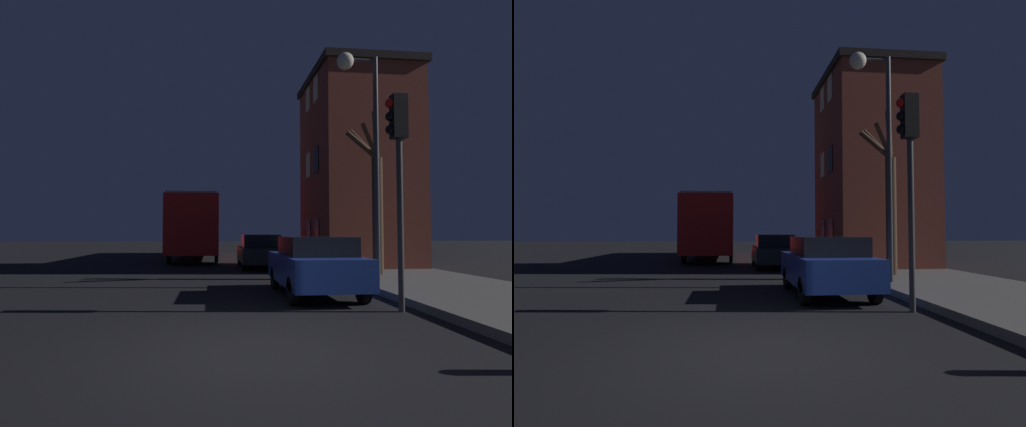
% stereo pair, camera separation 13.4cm
% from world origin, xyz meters
% --- Properties ---
extents(ground_plane, '(120.00, 120.00, 0.00)m').
position_xyz_m(ground_plane, '(0.00, 0.00, 0.00)').
color(ground_plane, black).
extents(brick_building, '(4.26, 5.18, 8.42)m').
position_xyz_m(brick_building, '(5.86, 11.67, 4.40)').
color(brick_building, brown).
rests_on(brick_building, sidewalk).
extents(streetlamp, '(1.21, 0.49, 6.60)m').
position_xyz_m(streetlamp, '(3.77, 5.63, 4.95)').
color(streetlamp, '#38383A').
rests_on(streetlamp, sidewalk).
extents(traffic_light, '(0.43, 0.24, 4.39)m').
position_xyz_m(traffic_light, '(3.23, 2.32, 3.15)').
color(traffic_light, '#38383A').
rests_on(traffic_light, ground).
extents(bare_tree, '(1.28, 1.36, 5.35)m').
position_xyz_m(bare_tree, '(4.96, 7.54, 2.71)').
color(bare_tree, '#473323').
rests_on(bare_tree, sidewalk).
extents(bus, '(2.58, 11.69, 3.52)m').
position_xyz_m(bus, '(-1.49, 19.10, 2.10)').
color(bus, red).
rests_on(bus, ground).
extents(car_near_lane, '(1.77, 3.84, 1.47)m').
position_xyz_m(car_near_lane, '(2.05, 4.49, 0.78)').
color(car_near_lane, navy).
rests_on(car_near_lane, ground).
extents(car_mid_lane, '(1.76, 3.84, 1.47)m').
position_xyz_m(car_mid_lane, '(1.57, 12.25, 0.75)').
color(car_mid_lane, black).
rests_on(car_mid_lane, ground).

